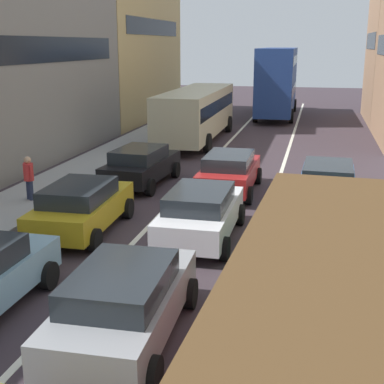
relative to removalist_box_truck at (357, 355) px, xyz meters
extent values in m
cube|color=#9D9D9D|center=(-10.39, 15.59, -1.90)|extent=(2.60, 64.00, 0.14)
cube|color=silver|center=(-5.39, 15.59, -1.97)|extent=(0.16, 60.00, 0.01)
cube|color=silver|center=(-1.99, 15.59, -1.97)|extent=(0.16, 60.00, 0.01)
cube|color=black|center=(-12.18, 17.59, 3.13)|extent=(0.02, 11.73, 1.10)
cube|color=tan|center=(-15.69, 32.26, 3.92)|extent=(7.00, 14.57, 11.79)
cube|color=black|center=(-12.18, 32.26, 4.51)|extent=(0.02, 11.73, 1.10)
cube|color=black|center=(2.69, 35.19, 3.58)|extent=(0.02, 7.04, 1.10)
cube|color=black|center=(2.69, 26.39, 3.33)|extent=(0.02, 7.04, 1.10)
cube|color=#A51E1E|center=(0.13, 2.88, -0.54)|extent=(2.50, 2.50, 1.90)
cube|color=black|center=(0.18, 4.09, -0.16)|extent=(2.02, 0.12, 0.70)
cube|color=white|center=(-1.25, -0.82, 0.49)|extent=(0.22, 4.48, 0.90)
cylinder|color=black|center=(-1.07, 3.01, -1.49)|extent=(0.34, 0.97, 0.96)
cube|color=gray|center=(-3.85, 2.85, -1.30)|extent=(1.92, 4.35, 0.70)
cube|color=#1E2328|center=(-3.84, 2.65, -0.74)|extent=(1.65, 2.45, 0.52)
cylinder|color=black|center=(-4.81, 4.28, -1.65)|extent=(0.24, 0.65, 0.64)
cylinder|color=black|center=(-2.97, 4.34, -1.65)|extent=(0.24, 0.65, 0.64)
cylinder|color=black|center=(-4.72, 1.36, -1.65)|extent=(0.24, 0.65, 0.64)
cylinder|color=black|center=(-2.88, 1.41, -1.65)|extent=(0.24, 0.65, 0.64)
cylinder|color=black|center=(-6.28, 4.49, -1.65)|extent=(0.22, 0.64, 0.64)
cube|color=silver|center=(-3.63, 8.45, -1.30)|extent=(1.82, 4.31, 0.70)
cube|color=#1E2328|center=(-3.63, 8.25, -0.74)|extent=(1.60, 2.42, 0.52)
cylinder|color=black|center=(-4.56, 9.91, -1.65)|extent=(0.22, 0.64, 0.64)
cylinder|color=black|center=(-2.72, 9.92, -1.65)|extent=(0.22, 0.64, 0.64)
cylinder|color=black|center=(-4.54, 6.99, -1.65)|extent=(0.22, 0.64, 0.64)
cylinder|color=black|center=(-2.70, 7.00, -1.65)|extent=(0.22, 0.64, 0.64)
cube|color=#B29319|center=(-7.14, 8.25, -1.30)|extent=(1.97, 4.37, 0.70)
cube|color=#1E2328|center=(-7.13, 8.05, -0.74)|extent=(1.68, 2.47, 0.52)
cylinder|color=black|center=(-8.12, 9.67, -1.65)|extent=(0.25, 0.65, 0.64)
cylinder|color=black|center=(-6.28, 9.75, -1.65)|extent=(0.25, 0.65, 0.64)
cylinder|color=black|center=(-8.00, 6.75, -1.65)|extent=(0.25, 0.65, 0.64)
cylinder|color=black|center=(-6.16, 6.83, -1.65)|extent=(0.25, 0.65, 0.64)
cube|color=#A51E1E|center=(-3.67, 13.58, -1.30)|extent=(1.81, 4.30, 0.70)
cube|color=#1E2328|center=(-3.67, 13.38, -0.74)|extent=(1.59, 2.41, 0.52)
cylinder|color=black|center=(-4.59, 15.04, -1.65)|extent=(0.22, 0.64, 0.64)
cylinder|color=black|center=(-2.75, 15.04, -1.65)|extent=(0.22, 0.64, 0.64)
cylinder|color=black|center=(-4.59, 12.11, -1.65)|extent=(0.22, 0.64, 0.64)
cylinder|color=black|center=(-2.75, 12.12, -1.65)|extent=(0.22, 0.64, 0.64)
cube|color=black|center=(-7.20, 13.89, -1.30)|extent=(2.06, 4.40, 0.70)
cube|color=#1E2328|center=(-7.22, 13.69, -0.74)|extent=(1.73, 2.50, 0.52)
cylinder|color=black|center=(-8.03, 15.41, -1.65)|extent=(0.26, 0.65, 0.64)
cylinder|color=black|center=(-6.19, 15.29, -1.65)|extent=(0.26, 0.65, 0.64)
cylinder|color=black|center=(-8.21, 12.49, -1.65)|extent=(0.26, 0.65, 0.64)
cylinder|color=black|center=(-6.38, 12.37, -1.65)|extent=(0.26, 0.65, 0.64)
cube|color=#19592D|center=(-0.48, 6.80, -1.30)|extent=(1.88, 4.33, 0.70)
cube|color=#1E2328|center=(-0.47, 6.60, -0.74)|extent=(1.63, 2.44, 0.52)
cylinder|color=black|center=(-1.42, 8.25, -1.65)|extent=(0.23, 0.64, 0.64)
cylinder|color=black|center=(0.41, 8.28, -1.65)|extent=(0.23, 0.64, 0.64)
cylinder|color=black|center=(-1.37, 5.32, -1.65)|extent=(0.23, 0.64, 0.64)
cylinder|color=black|center=(0.47, 5.36, -1.65)|extent=(0.23, 0.64, 0.64)
cube|color=#194C8C|center=(-0.15, 12.65, -1.30)|extent=(1.91, 4.35, 0.70)
cube|color=#1E2328|center=(-0.15, 12.45, -0.74)|extent=(1.65, 2.45, 0.52)
cylinder|color=black|center=(-1.03, 14.14, -1.65)|extent=(0.24, 0.65, 0.64)
cylinder|color=black|center=(0.81, 14.09, -1.65)|extent=(0.24, 0.65, 0.64)
cylinder|color=black|center=(-1.11, 11.22, -1.65)|extent=(0.24, 0.65, 0.64)
cylinder|color=black|center=(0.73, 11.17, -1.65)|extent=(0.24, 0.65, 0.64)
cube|color=#BFB793|center=(-7.23, 23.81, -0.27)|extent=(2.59, 10.52, 2.40)
cube|color=black|center=(-7.23, 23.81, 0.09)|extent=(2.61, 9.89, 0.70)
cylinder|color=black|center=(-8.52, 27.58, -1.47)|extent=(0.31, 1.00, 1.00)
cylinder|color=black|center=(-6.02, 27.60, -1.47)|extent=(0.31, 1.00, 1.00)
cylinder|color=black|center=(-8.46, 20.65, -1.47)|extent=(0.31, 1.00, 1.00)
cylinder|color=black|center=(-5.96, 20.67, -1.47)|extent=(0.31, 1.00, 1.00)
cube|color=navy|center=(-3.71, 35.54, -0.27)|extent=(2.69, 10.54, 2.40)
cube|color=black|center=(-3.71, 35.54, 0.09)|extent=(2.71, 9.92, 0.70)
cube|color=navy|center=(-3.71, 35.54, 2.01)|extent=(2.69, 10.54, 2.16)
cube|color=black|center=(-3.71, 35.54, 2.25)|extent=(2.71, 9.92, 0.64)
cylinder|color=black|center=(-5.03, 39.30, -1.47)|extent=(0.32, 1.01, 1.00)
cylinder|color=black|center=(-2.53, 39.34, -1.47)|extent=(0.32, 1.01, 1.00)
cylinder|color=black|center=(-4.90, 32.37, -1.47)|extent=(0.32, 1.01, 1.00)
cylinder|color=black|center=(-2.40, 32.42, -1.47)|extent=(0.32, 1.01, 1.00)
cylinder|color=#262D47|center=(-10.06, 10.46, -1.56)|extent=(0.16, 0.16, 0.82)
cylinder|color=#262D47|center=(-10.21, 10.56, -1.56)|extent=(0.16, 0.16, 0.82)
cylinder|color=red|center=(-10.13, 10.51, -0.85)|extent=(0.34, 0.34, 0.60)
sphere|color=tan|center=(-10.13, 10.51, -0.43)|extent=(0.24, 0.24, 0.24)
cylinder|color=red|center=(-9.95, 10.39, -0.82)|extent=(0.10, 0.10, 0.55)
cylinder|color=red|center=(-10.31, 10.64, -0.82)|extent=(0.10, 0.10, 0.55)
camera|label=1|loc=(-0.59, -5.62, 3.37)|focal=50.26mm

